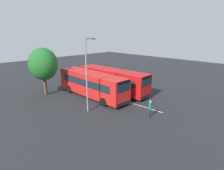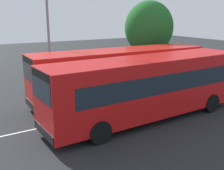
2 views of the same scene
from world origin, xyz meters
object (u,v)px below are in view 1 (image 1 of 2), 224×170
object	(u,v)px
pedestrian	(150,107)
street_lamp	(87,70)
bus_far_left	(92,84)
depot_tree	(43,64)
bus_center_left	(113,80)

from	to	relation	value
pedestrian	street_lamp	world-z (taller)	street_lamp
street_lamp	bus_far_left	bearing A→B (deg)	18.28
bus_far_left	pedestrian	size ratio (longest dim) A/B	6.34
bus_far_left	depot_tree	size ratio (longest dim) A/B	1.78
bus_far_left	street_lamp	xyz separation A→B (m)	(3.30, -3.22, 2.75)
street_lamp	depot_tree	xyz separation A→B (m)	(-8.56, -0.75, -0.27)
street_lamp	depot_tree	bearing A→B (deg)	67.56
bus_far_left	depot_tree	bearing A→B (deg)	-142.29
bus_far_left	street_lamp	distance (m)	5.37
bus_far_left	bus_center_left	distance (m)	3.52
depot_tree	street_lamp	bearing A→B (deg)	5.02
bus_center_left	pedestrian	xyz separation A→B (m)	(8.72, -3.42, -0.73)
pedestrian	street_lamp	distance (m)	7.56
pedestrian	street_lamp	xyz separation A→B (m)	(-5.86, -3.30, 3.47)
bus_center_left	depot_tree	xyz separation A→B (m)	(-5.69, -7.47, 2.48)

